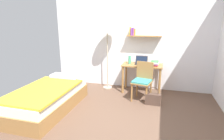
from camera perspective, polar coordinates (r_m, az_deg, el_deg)
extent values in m
plane|color=brown|center=(3.37, 0.69, -16.53)|extent=(5.28, 5.28, 0.00)
cube|color=white|center=(4.89, 6.87, 9.39)|extent=(4.40, 0.05, 2.60)
cube|color=#9E703D|center=(4.71, 10.02, 10.39)|extent=(0.86, 0.22, 0.02)
cube|color=gold|center=(4.77, 5.76, 11.96)|extent=(0.02, 0.15, 0.21)
cube|color=purple|center=(4.76, 6.22, 11.81)|extent=(0.03, 0.18, 0.19)
cube|color=purple|center=(4.75, 6.66, 11.82)|extent=(0.03, 0.18, 0.19)
cube|color=orange|center=(4.76, 7.08, 11.65)|extent=(0.02, 0.14, 0.16)
cube|color=#9E703D|center=(4.04, -19.23, -9.64)|extent=(0.95, 1.86, 0.28)
cube|color=silver|center=(3.96, -19.50, -6.73)|extent=(0.91, 1.81, 0.16)
cube|color=gold|center=(3.84, -20.57, -5.90)|extent=(0.96, 1.53, 0.04)
cube|color=white|center=(4.49, -14.43, -2.02)|extent=(0.66, 0.28, 0.10)
cube|color=#9E703D|center=(4.63, 9.40, 1.52)|extent=(0.99, 0.51, 0.03)
cylinder|color=#9E703D|center=(4.60, 3.38, -3.06)|extent=(0.06, 0.06, 0.69)
cylinder|color=#9E703D|center=(4.51, 14.59, -3.90)|extent=(0.06, 0.06, 0.69)
cylinder|color=#9E703D|center=(4.98, 4.37, -1.65)|extent=(0.06, 0.06, 0.69)
cylinder|color=#9E703D|center=(4.90, 14.69, -2.39)|extent=(0.06, 0.06, 0.69)
cube|color=#9E703D|center=(4.19, 9.27, -3.80)|extent=(0.49, 0.49, 0.03)
cube|color=teal|center=(4.18, 9.28, -3.41)|extent=(0.45, 0.45, 0.04)
cube|color=#9E703D|center=(4.29, 10.20, 0.01)|extent=(0.39, 0.12, 0.39)
cylinder|color=#9E703D|center=(4.16, 6.15, -7.07)|extent=(0.04, 0.04, 0.42)
cylinder|color=#9E703D|center=(4.06, 10.63, -7.81)|extent=(0.04, 0.04, 0.42)
cylinder|color=#9E703D|center=(4.47, 7.79, -5.56)|extent=(0.04, 0.04, 0.42)
cylinder|color=#9E703D|center=(4.38, 11.98, -6.20)|extent=(0.04, 0.04, 0.42)
cylinder|color=#B2A893|center=(5.05, -1.39, -5.38)|extent=(0.24, 0.24, 0.02)
cylinder|color=#B2A893|center=(4.84, -1.45, 2.91)|extent=(0.03, 0.03, 1.46)
cone|color=silver|center=(4.74, -1.51, 12.92)|extent=(0.44, 0.44, 0.22)
cube|color=black|center=(4.66, 9.07, 1.87)|extent=(0.30, 0.21, 0.01)
cube|color=black|center=(4.70, 9.21, 3.21)|extent=(0.30, 0.09, 0.19)
cube|color=black|center=(4.69, 9.20, 3.17)|extent=(0.27, 0.08, 0.16)
cylinder|color=#42A87F|center=(4.65, 5.51, 3.16)|extent=(0.07, 0.07, 0.20)
cube|color=#D13D38|center=(4.56, 13.29, 1.51)|extent=(0.15, 0.21, 0.03)
cube|color=purple|center=(4.54, 13.34, 1.84)|extent=(0.14, 0.21, 0.03)
cube|color=silver|center=(4.53, 13.31, 2.21)|extent=(0.18, 0.24, 0.03)
cube|color=#4CA856|center=(4.54, 13.23, 2.65)|extent=(0.18, 0.20, 0.03)
cube|color=#4C382D|center=(4.12, 12.62, -8.87)|extent=(0.33, 0.12, 0.25)
torus|color=#4C382D|center=(4.06, 12.76, -6.64)|extent=(0.22, 0.02, 0.22)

